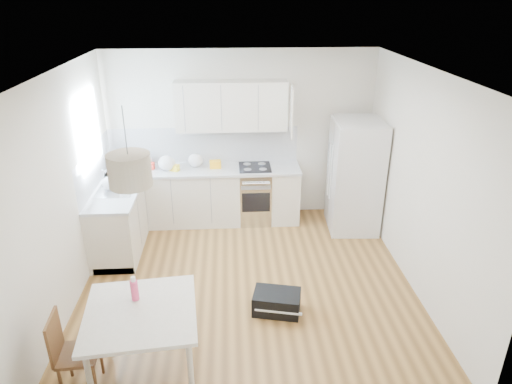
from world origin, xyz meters
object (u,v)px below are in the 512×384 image
(refrigerator, at_px, (356,176))
(gym_bag, at_px, (277,302))
(dining_chair, at_px, (78,353))
(dining_table, at_px, (141,319))

(refrigerator, relative_size, gym_bag, 3.19)
(dining_chair, relative_size, gym_bag, 1.54)
(dining_chair, bearing_deg, refrigerator, 38.57)
(dining_table, bearing_deg, dining_chair, -176.97)
(refrigerator, distance_m, gym_bag, 2.61)
(gym_bag, bearing_deg, refrigerator, 68.04)
(dining_table, xyz_separation_m, dining_chair, (-0.59, -0.09, -0.29))
(dining_chair, bearing_deg, dining_table, 5.15)
(gym_bag, bearing_deg, dining_table, -133.39)
(dining_table, bearing_deg, refrigerator, 41.08)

